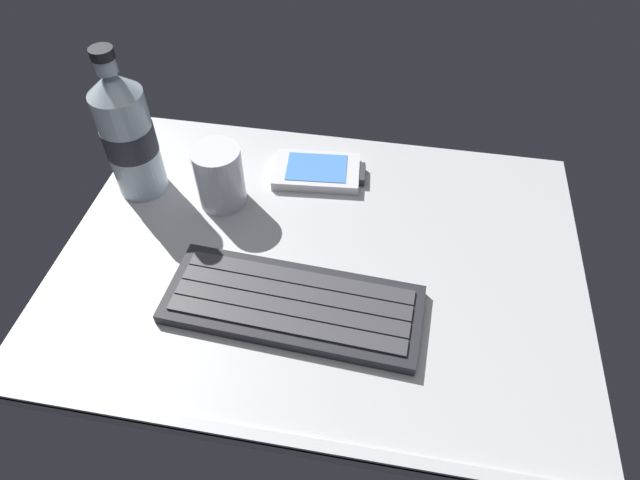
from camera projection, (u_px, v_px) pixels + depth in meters
The scene contains 5 objects.
ground_plane at pixel (320, 263), 68.13cm from camera, with size 64.00×48.00×2.80cm.
keyboard at pixel (293, 304), 61.75cm from camera, with size 29.55×12.55×1.70cm.
handheld_device at pixel (318, 171), 77.08cm from camera, with size 13.25×8.62×1.50cm.
juice_cup at pixel (220, 178), 71.34cm from camera, with size 6.40×6.40×8.50cm.
water_bottle at pixel (128, 134), 69.34cm from camera, with size 6.73×6.73×20.80cm.
Camera 1 is at (7.49, -42.94, 51.64)cm, focal length 30.59 mm.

